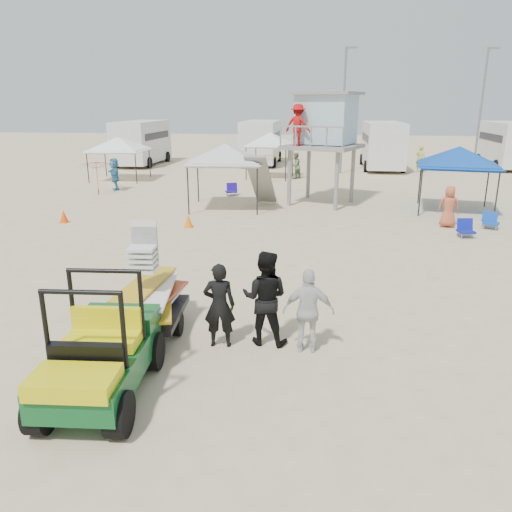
# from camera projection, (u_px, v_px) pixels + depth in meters

# --- Properties ---
(ground) EXTENTS (140.00, 140.00, 0.00)m
(ground) POSITION_uv_depth(u_px,v_px,m) (204.00, 377.00, 8.64)
(ground) COLOR beige
(ground) RESTS_ON ground
(utility_cart) EXTENTS (1.49, 2.70, 1.98)m
(utility_cart) POSITION_uv_depth(u_px,v_px,m) (97.00, 345.00, 7.77)
(utility_cart) COLOR #0C4F1F
(utility_cart) RESTS_ON ground
(surf_trailer) EXTENTS (1.40, 2.39, 2.07)m
(surf_trailer) POSITION_uv_depth(u_px,v_px,m) (148.00, 296.00, 10.00)
(surf_trailer) COLOR black
(surf_trailer) RESTS_ON ground
(man_left) EXTENTS (0.65, 0.47, 1.68)m
(man_left) POSITION_uv_depth(u_px,v_px,m) (219.00, 305.00, 9.52)
(man_left) COLOR black
(man_left) RESTS_ON ground
(man_mid) EXTENTS (0.98, 0.80, 1.88)m
(man_mid) POSITION_uv_depth(u_px,v_px,m) (265.00, 298.00, 9.62)
(man_mid) COLOR black
(man_mid) RESTS_ON ground
(man_right) EXTENTS (0.98, 0.44, 1.64)m
(man_right) POSITION_uv_depth(u_px,v_px,m) (309.00, 311.00, 9.31)
(man_right) COLOR silver
(man_right) RESTS_ON ground
(lifeguard_tower) EXTENTS (3.95, 3.95, 4.91)m
(lifeguard_tower) POSITION_uv_depth(u_px,v_px,m) (322.00, 123.00, 22.60)
(lifeguard_tower) COLOR gray
(lifeguard_tower) RESTS_ON ground
(canopy_blue) EXTENTS (3.52, 3.52, 3.20)m
(canopy_blue) POSITION_uv_depth(u_px,v_px,m) (460.00, 150.00, 21.13)
(canopy_blue) COLOR black
(canopy_blue) RESTS_ON ground
(canopy_white_a) EXTENTS (3.37, 3.37, 3.26)m
(canopy_white_a) POSITION_uv_depth(u_px,v_px,m) (225.00, 147.00, 21.81)
(canopy_white_a) COLOR black
(canopy_white_a) RESTS_ON ground
(canopy_white_b) EXTENTS (3.24, 3.24, 3.01)m
(canopy_white_b) POSITION_uv_depth(u_px,v_px,m) (118.00, 139.00, 30.13)
(canopy_white_b) COLOR black
(canopy_white_b) RESTS_ON ground
(canopy_white_c) EXTENTS (2.90, 2.90, 3.22)m
(canopy_white_c) POSITION_uv_depth(u_px,v_px,m) (270.00, 135.00, 30.94)
(canopy_white_c) COLOR black
(canopy_white_c) RESTS_ON ground
(umbrella_a) EXTENTS (2.43, 2.45, 1.75)m
(umbrella_a) POSITION_uv_depth(u_px,v_px,m) (97.00, 178.00, 25.60)
(umbrella_a) COLOR #B41D13
(umbrella_a) RESTS_ON ground
(umbrella_b) EXTENTS (2.58, 2.60, 1.74)m
(umbrella_b) POSITION_uv_depth(u_px,v_px,m) (268.00, 168.00, 29.44)
(umbrella_b) COLOR yellow
(umbrella_b) RESTS_ON ground
(cone_near) EXTENTS (0.34, 0.34, 0.50)m
(cone_near) POSITION_uv_depth(u_px,v_px,m) (188.00, 221.00, 18.97)
(cone_near) COLOR orange
(cone_near) RESTS_ON ground
(cone_far) EXTENTS (0.34, 0.34, 0.50)m
(cone_far) POSITION_uv_depth(u_px,v_px,m) (64.00, 216.00, 19.76)
(cone_far) COLOR #FF4B08
(cone_far) RESTS_ON ground
(beach_chair_a) EXTENTS (0.68, 0.75, 0.64)m
(beach_chair_a) POSITION_uv_depth(u_px,v_px,m) (231.00, 189.00, 25.52)
(beach_chair_a) COLOR #1F0D92
(beach_chair_a) RESTS_ON ground
(beach_chair_b) EXTENTS (0.60, 0.64, 0.64)m
(beach_chair_b) POSITION_uv_depth(u_px,v_px,m) (465.00, 228.00, 17.61)
(beach_chair_b) COLOR #0E199E
(beach_chair_b) RESTS_ON ground
(beach_chair_c) EXTENTS (0.70, 0.77, 0.64)m
(beach_chair_c) POSITION_uv_depth(u_px,v_px,m) (490.00, 220.00, 18.80)
(beach_chair_c) COLOR #1041AF
(beach_chair_c) RESTS_ON ground
(rv_far_left) EXTENTS (2.64, 6.80, 3.25)m
(rv_far_left) POSITION_uv_depth(u_px,v_px,m) (142.00, 141.00, 38.07)
(rv_far_left) COLOR silver
(rv_far_left) RESTS_ON ground
(rv_mid_left) EXTENTS (2.65, 6.50, 3.25)m
(rv_mid_left) POSITION_uv_depth(u_px,v_px,m) (261.00, 140.00, 38.33)
(rv_mid_left) COLOR silver
(rv_mid_left) RESTS_ON ground
(rv_mid_right) EXTENTS (2.64, 7.00, 3.25)m
(rv_mid_right) POSITION_uv_depth(u_px,v_px,m) (383.00, 143.00, 35.75)
(rv_mid_right) COLOR silver
(rv_mid_right) RESTS_ON ground
(rv_far_right) EXTENTS (2.64, 6.60, 3.25)m
(rv_far_right) POSITION_uv_depth(u_px,v_px,m) (508.00, 143.00, 36.00)
(rv_far_right) COLOR silver
(rv_far_right) RESTS_ON ground
(light_pole_left) EXTENTS (0.14, 0.14, 8.00)m
(light_pole_left) POSITION_uv_depth(u_px,v_px,m) (343.00, 112.00, 32.65)
(light_pole_left) COLOR slate
(light_pole_left) RESTS_ON ground
(light_pole_right) EXTENTS (0.14, 0.14, 8.00)m
(light_pole_right) POSITION_uv_depth(u_px,v_px,m) (480.00, 112.00, 32.91)
(light_pole_right) COLOR slate
(light_pole_right) RESTS_ON ground
(distant_beachgoers) EXTENTS (18.79, 17.06, 1.81)m
(distant_beachgoers) POSITION_uv_depth(u_px,v_px,m) (264.00, 173.00, 27.58)
(distant_beachgoers) COLOR #C5C249
(distant_beachgoers) RESTS_ON ground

